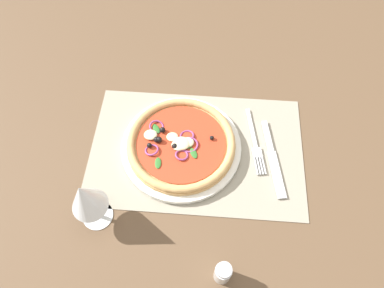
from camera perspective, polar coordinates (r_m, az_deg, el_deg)
The scene contains 8 objects.
ground_plane at distance 83.19cm, azimuth 0.74°, elevation -1.39°, with size 190.00×140.00×2.40cm, color brown.
placemat at distance 81.97cm, azimuth 0.75°, elevation -0.92°, with size 49.48×31.75×0.40cm, color gray.
plate at distance 81.33cm, azimuth -1.77°, elevation -0.55°, with size 27.81×27.81×1.28cm, color silver.
pizza at distance 79.84cm, azimuth -1.86°, elevation 0.06°, with size 25.00×25.00×2.68cm.
fork at distance 83.55cm, azimuth 10.23°, elevation 0.00°, with size 4.60×17.99×0.44cm.
knife at distance 82.43cm, azimuth 13.02°, elevation -2.32°, with size 5.01×19.99×0.62cm.
wine_glass at distance 69.03cm, azimuth -16.96°, elevation -8.40°, with size 7.20×7.20×14.90cm.
pepper_shaker at distance 69.77cm, azimuth 5.05°, elevation -20.18°, with size 3.20×3.20×6.70cm.
Camera 1 is at (-1.91, 39.93, 71.76)cm, focal length 32.75 mm.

